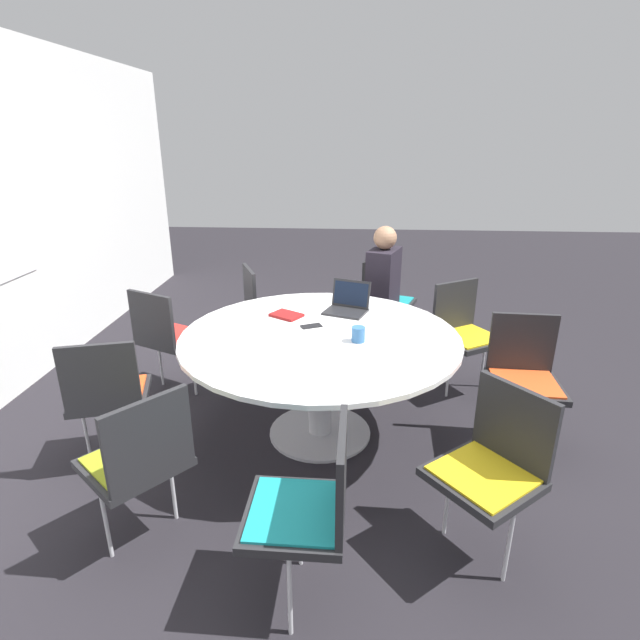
# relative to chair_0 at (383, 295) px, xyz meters

# --- Properties ---
(ground_plane) EXTENTS (16.00, 16.00, 0.00)m
(ground_plane) POSITION_rel_chair_0_xyz_m (-1.54, 0.49, -0.53)
(ground_plane) COLOR black
(conference_table) EXTENTS (1.81, 1.81, 0.74)m
(conference_table) POSITION_rel_chair_0_xyz_m (-1.54, 0.49, 0.09)
(conference_table) COLOR #B7B7BC
(conference_table) RESTS_ON ground_plane
(chair_0) EXTENTS (0.56, 0.55, 0.88)m
(chair_0) POSITION_rel_chair_0_xyz_m (0.00, 0.00, 0.00)
(chair_0) COLOR #262628
(chair_0) RESTS_ON ground_plane
(chair_1) EXTENTS (0.57, 0.56, 0.88)m
(chair_1) POSITION_rel_chair_0_xyz_m (-0.36, 1.07, 0.00)
(chair_1) COLOR #262628
(chair_1) RESTS_ON ground_plane
(chair_2) EXTENTS (0.57, 0.58, 0.88)m
(chair_2) POSITION_rel_chair_0_xyz_m (-1.05, 1.71, 0.00)
(chair_2) COLOR #262628
(chair_2) RESTS_ON ground_plane
(chair_3) EXTENTS (0.53, 0.54, 0.88)m
(chair_3) POSITION_rel_chair_0_xyz_m (-1.97, 1.73, 0.00)
(chair_3) COLOR #262628
(chair_3) RESTS_ON ground_plane
(chair_4) EXTENTS (0.61, 0.60, 0.88)m
(chair_4) POSITION_rel_chair_0_xyz_m (-2.59, 1.28, 0.00)
(chair_4) COLOR #262628
(chair_4) RESTS_ON ground_plane
(chair_5) EXTENTS (0.45, 0.43, 0.88)m
(chair_5) POSITION_rel_chair_0_xyz_m (-2.85, 0.44, 0.00)
(chair_5) COLOR #262628
(chair_5) RESTS_ON ground_plane
(chair_6) EXTENTS (0.61, 0.60, 0.88)m
(chair_6) POSITION_rel_chair_0_xyz_m (-2.52, -0.39, 0.00)
(chair_6) COLOR #262628
(chair_6) RESTS_ON ground_plane
(chair_7) EXTENTS (0.45, 0.46, 0.88)m
(chair_7) POSITION_rel_chair_0_xyz_m (-1.55, -0.82, 0.00)
(chair_7) COLOR #262628
(chair_7) RESTS_ON ground_plane
(chair_8) EXTENTS (0.59, 0.59, 0.88)m
(chair_8) POSITION_rel_chair_0_xyz_m (-0.80, -0.60, 0.00)
(chair_8) COLOR #262628
(chair_8) RESTS_ON ground_plane
(person_0) EXTENTS (0.41, 0.34, 1.23)m
(person_0) POSITION_rel_chair_0_xyz_m (-0.25, 0.00, 0.19)
(person_0) COLOR #231E28
(person_0) RESTS_ON ground_plane
(laptop) EXTENTS (0.33, 0.36, 0.21)m
(laptop) POSITION_rel_chair_0_xyz_m (-1.07, 0.32, 0.27)
(laptop) COLOR #232326
(laptop) RESTS_ON conference_table
(spiral_notebook) EXTENTS (0.24, 0.26, 0.02)m
(spiral_notebook) POSITION_rel_chair_0_xyz_m (-1.21, 0.75, 0.22)
(spiral_notebook) COLOR maroon
(spiral_notebook) RESTS_ON conference_table
(coffee_cup) EXTENTS (0.08, 0.08, 0.10)m
(coffee_cup) POSITION_rel_chair_0_xyz_m (-1.64, 0.25, 0.26)
(coffee_cup) COLOR #33669E
(coffee_cup) RESTS_ON conference_table
(cell_phone) EXTENTS (0.12, 0.16, 0.01)m
(cell_phone) POSITION_rel_chair_0_xyz_m (-1.40, 0.56, 0.22)
(cell_phone) COLOR black
(cell_phone) RESTS_ON conference_table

